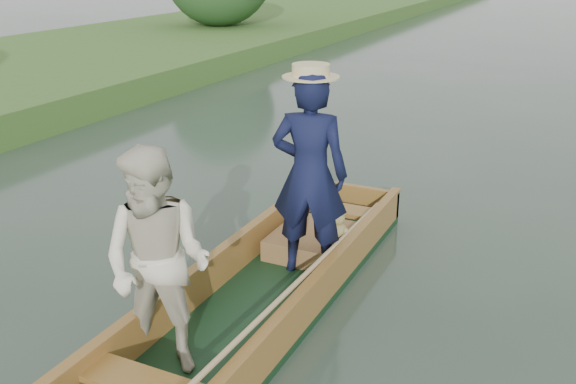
% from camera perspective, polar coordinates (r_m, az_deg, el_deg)
% --- Properties ---
extents(ground, '(120.00, 120.00, 0.00)m').
position_cam_1_polar(ground, '(5.91, -2.56, -10.54)').
color(ground, '#283D30').
rests_on(ground, ground).
extents(punt, '(1.24, 5.00, 2.10)m').
position_cam_1_polar(punt, '(5.51, -3.52, -4.72)').
color(punt, '#13321A').
rests_on(punt, ground).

